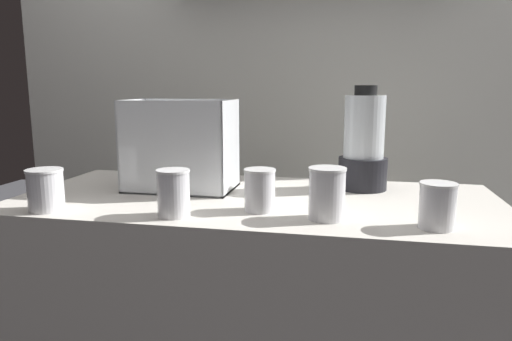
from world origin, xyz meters
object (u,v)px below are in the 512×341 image
(juice_cup_carrot_left, at_px, (174,195))
(juice_cup_beet_middle, at_px, (260,192))
(blender_pitcher, at_px, (364,146))
(juice_cup_beet_right, at_px, (327,196))
(juice_cup_mango_far_right, at_px, (437,209))
(juice_cup_mango_far_left, at_px, (46,192))
(carrot_display_bin, at_px, (180,161))

(juice_cup_carrot_left, bearing_deg, juice_cup_beet_middle, 24.52)
(blender_pitcher, bearing_deg, juice_cup_beet_right, -103.92)
(juice_cup_beet_right, relative_size, juice_cup_mango_far_right, 1.21)
(juice_cup_beet_middle, relative_size, juice_cup_beet_right, 0.87)
(juice_cup_mango_far_right, bearing_deg, blender_pitcher, 112.02)
(juice_cup_beet_middle, bearing_deg, juice_cup_beet_right, -13.66)
(juice_cup_mango_far_left, height_order, juice_cup_mango_far_right, juice_cup_mango_far_left)
(juice_cup_carrot_left, xyz_separation_m, juice_cup_beet_middle, (0.20, 0.09, -0.00))
(juice_cup_beet_middle, bearing_deg, juice_cup_mango_far_right, -8.93)
(juice_cup_mango_far_left, bearing_deg, carrot_display_bin, 52.15)
(juice_cup_beet_right, bearing_deg, juice_cup_beet_middle, 166.34)
(carrot_display_bin, height_order, juice_cup_mango_far_right, carrot_display_bin)
(blender_pitcher, height_order, juice_cup_beet_middle, blender_pitcher)
(blender_pitcher, relative_size, juice_cup_beet_middle, 2.92)
(juice_cup_mango_far_left, xyz_separation_m, juice_cup_beet_middle, (0.55, 0.11, 0.00))
(juice_cup_carrot_left, relative_size, juice_cup_beet_middle, 1.07)
(juice_cup_mango_far_right, bearing_deg, juice_cup_beet_middle, 171.07)
(carrot_display_bin, xyz_separation_m, juice_cup_beet_middle, (0.30, -0.21, -0.04))
(juice_cup_beet_middle, bearing_deg, carrot_display_bin, 144.67)
(carrot_display_bin, distance_m, juice_cup_mango_far_right, 0.78)
(blender_pitcher, relative_size, juice_cup_beet_right, 2.53)
(juice_cup_beet_right, distance_m, juice_cup_mango_far_right, 0.25)
(juice_cup_beet_middle, bearing_deg, juice_cup_mango_far_left, -168.91)
(carrot_display_bin, xyz_separation_m, juice_cup_mango_far_right, (0.73, -0.28, -0.04))
(juice_cup_beet_middle, bearing_deg, juice_cup_carrot_left, -155.48)
(juice_cup_mango_far_left, distance_m, juice_cup_mango_far_right, 0.98)
(juice_cup_mango_far_left, height_order, juice_cup_beet_middle, juice_cup_beet_middle)
(juice_cup_carrot_left, xyz_separation_m, juice_cup_beet_right, (0.38, 0.05, 0.01))
(juice_cup_mango_far_left, bearing_deg, juice_cup_beet_right, 5.14)
(juice_cup_carrot_left, bearing_deg, juice_cup_mango_far_left, -177.40)
(juice_cup_carrot_left, distance_m, juice_cup_mango_far_right, 0.63)
(juice_cup_carrot_left, xyz_separation_m, juice_cup_mango_far_right, (0.63, 0.02, -0.01))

